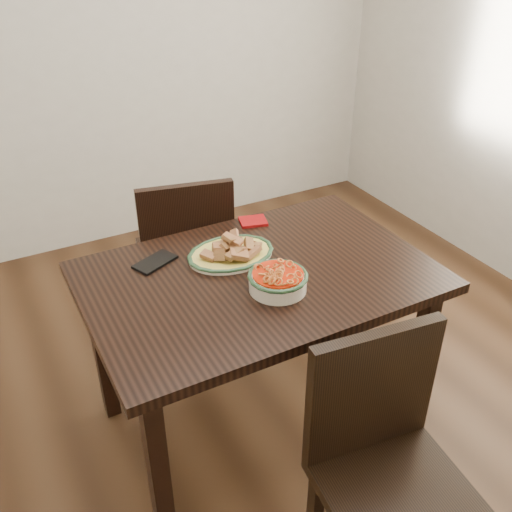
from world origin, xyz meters
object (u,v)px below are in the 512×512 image
noodle_bowl (278,279)px  smartphone (155,262)px  chair_near (385,457)px  chair_far (186,252)px  dining_table (259,293)px  fish_plate (231,246)px

noodle_bowl → smartphone: bearing=131.0°
chair_near → smartphone: 1.05m
chair_far → chair_near: bearing=104.9°
dining_table → fish_plate: 0.21m
smartphone → dining_table: bearing=-61.6°
chair_far → chair_near: same height
dining_table → chair_near: 0.74m
noodle_bowl → smartphone: 0.49m
dining_table → fish_plate: fish_plate is taller
chair_near → fish_plate: (-0.07, 0.87, 0.30)m
fish_plate → smartphone: (-0.27, 0.09, -0.04)m
chair_near → chair_far: bearing=99.5°
chair_far → smartphone: chair_far is taller
dining_table → smartphone: 0.41m
chair_near → fish_plate: chair_near is taller
chair_near → dining_table: bearing=99.4°
noodle_bowl → dining_table: bearing=93.5°
fish_plate → noodle_bowl: bearing=-80.3°
chair_far → fish_plate: (-0.01, -0.51, 0.30)m
noodle_bowl → smartphone: (-0.32, 0.37, -0.04)m
dining_table → smartphone: (-0.31, 0.24, 0.10)m
dining_table → fish_plate: size_ratio=3.78×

